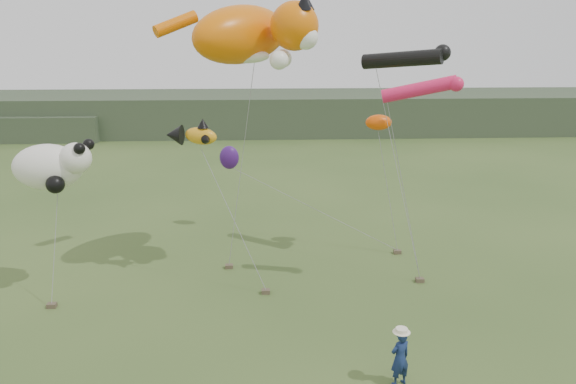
% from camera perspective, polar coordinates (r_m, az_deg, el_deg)
% --- Properties ---
extents(ground, '(120.00, 120.00, 0.00)m').
position_cam_1_polar(ground, '(19.24, 2.88, -15.95)').
color(ground, '#385123').
rests_on(ground, ground).
extents(headland, '(90.00, 13.00, 4.00)m').
position_cam_1_polar(headland, '(61.55, -4.19, 7.98)').
color(headland, '#2D3D28').
rests_on(headland, ground).
extents(festival_attendant, '(0.76, 0.65, 1.77)m').
position_cam_1_polar(festival_attendant, '(17.58, 11.30, -16.21)').
color(festival_attendant, navy).
rests_on(festival_attendant, ground).
extents(sandbag_anchors, '(15.09, 5.06, 0.17)m').
position_cam_1_polar(sandbag_anchors, '(24.26, -0.86, -8.68)').
color(sandbag_anchors, brown).
rests_on(sandbag_anchors, ground).
extents(cat_kite, '(6.65, 5.37, 2.88)m').
position_cam_1_polar(cat_kite, '(23.04, -3.61, 15.76)').
color(cat_kite, orange).
rests_on(cat_kite, ground).
extents(fish_kite, '(2.21, 1.46, 1.11)m').
position_cam_1_polar(fish_kite, '(23.02, -9.82, 5.74)').
color(fish_kite, orange).
rests_on(fish_kite, ground).
extents(tube_kites, '(3.52, 5.18, 2.13)m').
position_cam_1_polar(tube_kites, '(23.74, 12.71, 12.25)').
color(tube_kites, black).
rests_on(tube_kites, ground).
extents(panda_kite, '(3.14, 2.03, 1.95)m').
position_cam_1_polar(panda_kite, '(23.40, -22.82, 2.44)').
color(panda_kite, white).
rests_on(panda_kite, ground).
extents(misc_kites, '(8.11, 4.37, 3.31)m').
position_cam_1_polar(misc_kites, '(27.73, -0.14, 4.90)').
color(misc_kites, '#F55206').
rests_on(misc_kites, ground).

